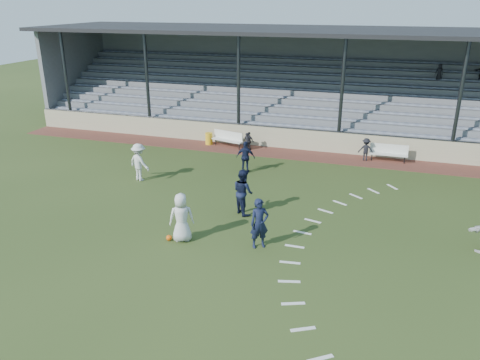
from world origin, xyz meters
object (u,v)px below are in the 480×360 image
bench_left (228,138)px  football (169,238)px  player_navy_lead (259,223)px  player_white_lead (182,218)px  trash_bin (209,139)px  bench_right (389,151)px

bench_left → football: 11.79m
bench_left → player_navy_lead: (5.01, -11.09, 0.34)m
bench_left → player_navy_lead: bearing=-50.5°
football → player_white_lead: (0.46, 0.17, 0.81)m
bench_left → player_white_lead: size_ratio=1.11×
bench_left → player_white_lead: bearing=-64.0°
trash_bin → player_navy_lead: player_navy_lead is taller
football → player_white_lead: size_ratio=0.12×
bench_left → football: (1.74, -11.66, -0.48)m
bench_left → football: bearing=-66.4°
player_white_lead → player_navy_lead: (2.81, 0.39, 0.00)m
trash_bin → player_white_lead: 12.16m
bench_right → player_navy_lead: bearing=-111.3°
bench_right → player_white_lead: player_white_lead is taller
bench_left → player_navy_lead: size_ratio=1.11×
bench_right → trash_bin: bearing=178.9°
bench_right → player_navy_lead: (-4.18, -11.19, 0.34)m
bench_left → player_navy_lead: player_navy_lead is taller
player_white_lead → player_navy_lead: same height
bench_left → player_white_lead: 11.69m
bench_left → football: bench_left is taller
bench_left → player_navy_lead: 12.17m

